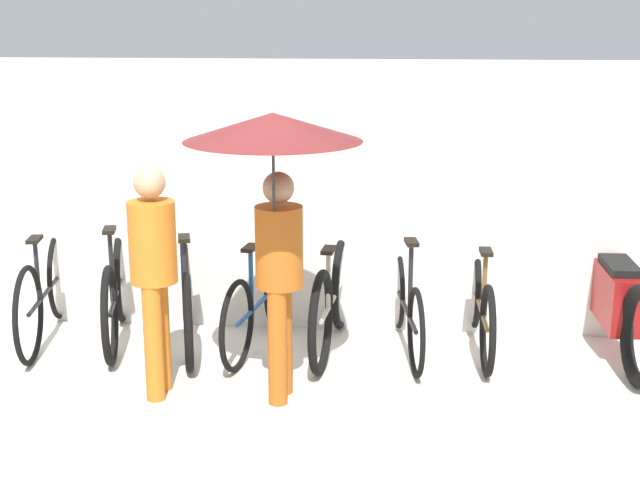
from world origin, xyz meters
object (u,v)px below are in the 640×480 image
Objects in this scene: parked_bicycle_0 at (45,291)px; pedestrian_center at (275,169)px; parked_bicycle_4 at (332,300)px; parked_bicycle_2 at (186,297)px; parked_bicycle_5 at (406,306)px; pedestrian_leading at (154,265)px; parked_bicycle_6 at (481,305)px; motorcycle at (616,301)px; parked_bicycle_1 at (116,294)px; parked_bicycle_3 at (259,301)px.

pedestrian_center is (2.03, -1.09, 1.22)m from parked_bicycle_0.
parked_bicycle_0 is 2.33m from parked_bicycle_4.
pedestrian_center reaches higher than parked_bicycle_2.
pedestrian_leading is at bearing 112.71° from parked_bicycle_5.
parked_bicycle_2 is 2.33m from parked_bicycle_6.
parked_bicycle_5 is 0.83× the size of motorcycle.
pedestrian_center is at bearing 127.66° from parked_bicycle_6.
motorcycle is (3.38, 0.11, 0.03)m from parked_bicycle_2.
parked_bicycle_0 is 1.02× the size of parked_bicycle_4.
motorcycle is (4.54, 0.09, 0.02)m from parked_bicycle_0.
pedestrian_leading is (0.60, -1.00, 0.55)m from parked_bicycle_1.
pedestrian_leading is 0.81× the size of pedestrian_center.
motorcycle is at bearing -88.70° from parked_bicycle_6.
parked_bicycle_5 is 2.08m from pedestrian_leading.
parked_bicycle_2 is 1.75m from parked_bicycle_5.
parked_bicycle_4 is at bearing -100.74° from pedestrian_center.
parked_bicycle_1 is 0.96× the size of parked_bicycle_4.
parked_bicycle_6 is (3.50, 0.06, -0.04)m from parked_bicycle_0.
parked_bicycle_4 is (1.17, -0.00, 0.02)m from parked_bicycle_2.
pedestrian_center is at bearing -155.72° from parked_bicycle_3.
parked_bicycle_6 is at bearing -154.40° from pedestrian_leading.
motorcycle is at bearing -94.13° from parked_bicycle_5.
parked_bicycle_0 is 1.64m from pedestrian_leading.
parked_bicycle_6 is (2.33, 0.08, -0.03)m from parked_bicycle_2.
parked_bicycle_4 is at bearing -138.65° from pedestrian_leading.
parked_bicycle_1 is (0.58, 0.00, -0.00)m from parked_bicycle_0.
parked_bicycle_1 is 0.58m from parked_bicycle_2.
parked_bicycle_6 is at bearing -91.61° from parked_bicycle_5.
pedestrian_leading is (-1.73, -1.00, 0.58)m from parked_bicycle_5.
parked_bicycle_4 is (0.58, -0.02, 0.03)m from parked_bicycle_3.
pedestrian_leading is at bearing -138.16° from parked_bicycle_0.
parked_bicycle_1 reaches higher than motorcycle.
parked_bicycle_2 is (1.16, -0.03, -0.01)m from parked_bicycle_0.
parked_bicycle_6 is at bearing -102.18° from parked_bicycle_2.
parked_bicycle_3 is 0.86× the size of pedestrian_center.
parked_bicycle_3 is 1.16m from parked_bicycle_5.
pedestrian_center is at bearing 169.89° from parked_bicycle_4.
pedestrian_center is 3.03m from motorcycle.
parked_bicycle_0 reaches higher than parked_bicycle_3.
pedestrian_leading reaches higher than parked_bicycle_2.
parked_bicycle_5 reaches higher than parked_bicycle_1.
pedestrian_leading reaches higher than motorcycle.
parked_bicycle_4 is (2.33, -0.03, 0.00)m from parked_bicycle_0.
pedestrian_leading is 0.79× the size of motorcycle.
motorcycle is at bearing -100.79° from parked_bicycle_1.
parked_bicycle_2 is 1.01× the size of parked_bicycle_4.
parked_bicycle_0 is 1.06× the size of parked_bicycle_6.
parked_bicycle_2 is 1.05× the size of parked_bicycle_5.
parked_bicycle_2 is at bearing -99.31° from parked_bicycle_0.
parked_bicycle_5 is (0.58, 0.03, -0.04)m from parked_bicycle_4.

